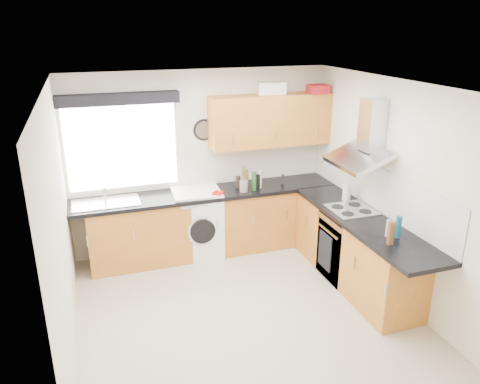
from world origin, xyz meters
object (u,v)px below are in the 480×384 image
object	(u,v)px
extractor_hood	(365,141)
upper_cabinets	(270,120)
oven	(348,246)
washing_machine	(197,222)

from	to	relation	value
extractor_hood	upper_cabinets	size ratio (longest dim) A/B	0.46
oven	washing_machine	size ratio (longest dim) A/B	0.91
extractor_hood	oven	bearing A→B (deg)	180.00
extractor_hood	upper_cabinets	distance (m)	1.48
upper_cabinets	washing_machine	xyz separation A→B (m)	(-1.10, -0.10, -1.33)
oven	extractor_hood	distance (m)	1.35
upper_cabinets	oven	bearing A→B (deg)	-67.46
upper_cabinets	extractor_hood	bearing A→B (deg)	-63.87
extractor_hood	upper_cabinets	bearing A→B (deg)	116.13
upper_cabinets	washing_machine	distance (m)	1.73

